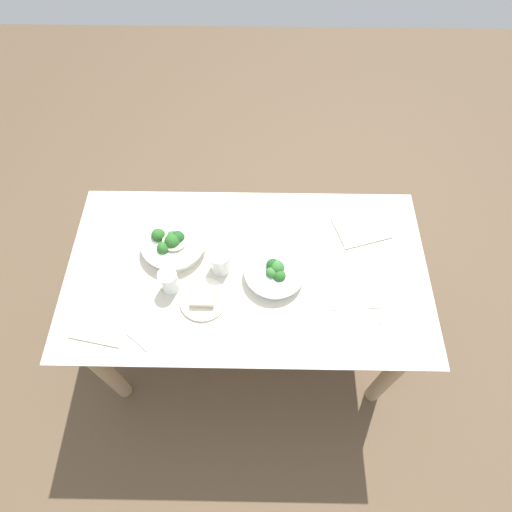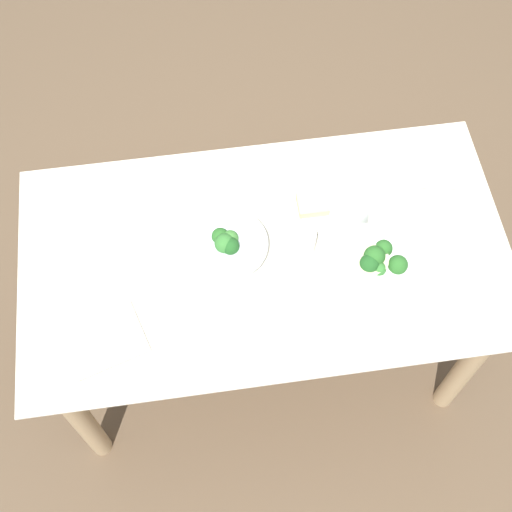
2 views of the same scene
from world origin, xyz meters
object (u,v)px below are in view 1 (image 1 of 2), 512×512
(broccoli_bowl_far, at_px, (275,272))
(water_glass_side, at_px, (169,281))
(broccoli_bowl_near, at_px, (173,243))
(water_glass_center, at_px, (220,262))
(napkin_folded_upper, at_px, (101,323))
(fork_by_near_bowl, at_px, (388,317))
(fork_by_far_bowl, at_px, (139,343))
(bread_side_plate, at_px, (203,299))
(table_knife_left, at_px, (356,308))
(table_knife_right, at_px, (392,283))
(napkin_folded_lower, at_px, (361,228))

(broccoli_bowl_far, bearing_deg, water_glass_side, 7.76)
(broccoli_bowl_far, relative_size, broccoli_bowl_near, 0.89)
(broccoli_bowl_near, bearing_deg, water_glass_side, 92.54)
(water_glass_center, distance_m, napkin_folded_upper, 0.50)
(broccoli_bowl_far, distance_m, napkin_folded_upper, 0.69)
(broccoli_bowl_far, distance_m, fork_by_near_bowl, 0.46)
(fork_by_far_bowl, distance_m, napkin_folded_upper, 0.17)
(broccoli_bowl_far, bearing_deg, broccoli_bowl_near, -17.24)
(bread_side_plate, bearing_deg, napkin_folded_upper, 15.03)
(bread_side_plate, bearing_deg, fork_by_far_bowl, 38.41)
(table_knife_left, bearing_deg, table_knife_right, 32.36)
(fork_by_far_bowl, xyz_separation_m, table_knife_right, (-0.97, -0.26, -0.00))
(bread_side_plate, bearing_deg, broccoli_bowl_far, -158.31)
(water_glass_center, distance_m, fork_by_far_bowl, 0.43)
(table_knife_left, relative_size, napkin_folded_upper, 1.05)
(bread_side_plate, relative_size, water_glass_center, 1.82)
(fork_by_near_bowl, distance_m, table_knife_left, 0.12)
(water_glass_side, distance_m, table_knife_left, 0.73)
(broccoli_bowl_far, relative_size, fork_by_near_bowl, 2.94)
(napkin_folded_upper, bearing_deg, table_knife_left, -175.48)
(napkin_folded_upper, bearing_deg, water_glass_center, -150.77)
(broccoli_bowl_near, bearing_deg, napkin_folded_lower, -172.06)
(table_knife_right, height_order, napkin_folded_lower, napkin_folded_lower)
(water_glass_side, bearing_deg, fork_by_far_bowl, 68.29)
(fork_by_near_bowl, height_order, table_knife_left, same)
(bread_side_plate, bearing_deg, fork_by_near_bowl, 174.98)
(broccoli_bowl_far, height_order, fork_by_near_bowl, broccoli_bowl_far)
(napkin_folded_lower, bearing_deg, fork_by_far_bowl, 31.03)
(broccoli_bowl_far, height_order, napkin_folded_upper, broccoli_bowl_far)
(fork_by_far_bowl, xyz_separation_m, napkin_folded_lower, (-0.88, -0.53, 0.00))
(broccoli_bowl_near, relative_size, napkin_folded_upper, 1.37)
(broccoli_bowl_far, bearing_deg, napkin_folded_lower, -147.47)
(water_glass_side, xyz_separation_m, napkin_folded_upper, (0.25, 0.16, -0.05))
(broccoli_bowl_near, bearing_deg, water_glass_center, 154.38)
(napkin_folded_upper, bearing_deg, broccoli_bowl_far, -162.09)
(fork_by_far_bowl, height_order, table_knife_right, same)
(water_glass_side, bearing_deg, broccoli_bowl_far, -172.24)
(table_knife_left, distance_m, table_knife_right, 0.19)
(fork_by_near_bowl, height_order, table_knife_right, same)
(table_knife_left, height_order, napkin_folded_upper, napkin_folded_upper)
(broccoli_bowl_far, bearing_deg, napkin_folded_upper, 17.91)
(fork_by_far_bowl, bearing_deg, bread_side_plate, 74.41)
(table_knife_right, bearing_deg, broccoli_bowl_near, 109.04)
(broccoli_bowl_far, distance_m, fork_by_far_bowl, 0.58)
(fork_by_far_bowl, bearing_deg, water_glass_center, 84.48)
(table_knife_right, bearing_deg, fork_by_near_bowl, -164.85)
(broccoli_bowl_near, relative_size, water_glass_center, 2.65)
(water_glass_side, bearing_deg, napkin_folded_lower, -159.36)
(water_glass_center, height_order, fork_by_near_bowl, water_glass_center)
(bread_side_plate, relative_size, fork_by_far_bowl, 2.00)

